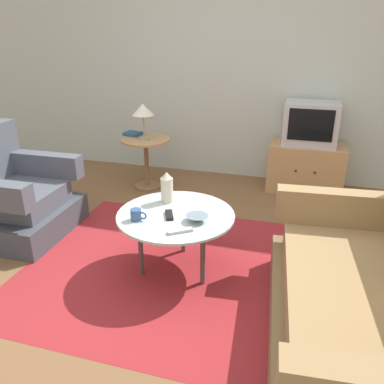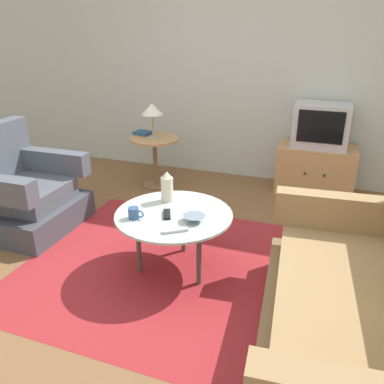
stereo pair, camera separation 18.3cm
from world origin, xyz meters
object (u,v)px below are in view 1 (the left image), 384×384
at_px(coffee_table, 176,218).
at_px(tv_remote_silver, 180,231).
at_px(tv_stand, 305,167).
at_px(tv_remote_dark, 169,215).
at_px(couch, 371,312).
at_px(bowl, 197,218).
at_px(armchair, 14,199).
at_px(vase, 167,187).
at_px(television, 311,123).
at_px(book, 133,134).
at_px(table_lamp, 143,111).
at_px(mug, 136,215).
at_px(side_table, 146,152).

relative_size(coffee_table, tv_remote_silver, 5.26).
relative_size(tv_stand, tv_remote_dark, 5.23).
height_order(couch, bowl, couch).
bearing_deg(armchair, vase, 88.82).
bearing_deg(coffee_table, armchair, 173.24).
distance_m(coffee_table, tv_stand, 2.14).
bearing_deg(television, bowl, -109.33).
height_order(couch, television, television).
bearing_deg(book, tv_remote_dark, -48.17).
xyz_separation_m(coffee_table, tv_remote_dark, (-0.03, -0.05, 0.05)).
xyz_separation_m(television, tv_remote_dark, (-0.92, -2.00, -0.28)).
height_order(table_lamp, book, table_lamp).
height_order(television, tv_remote_silver, television).
relative_size(tv_remote_dark, book, 0.75).
relative_size(television, tv_remote_dark, 3.62).
bearing_deg(tv_remote_dark, mug, 97.23).
bearing_deg(couch, tv_stand, 4.28).
xyz_separation_m(armchair, tv_stand, (2.47, 1.75, -0.05)).
bearing_deg(coffee_table, book, 123.17).
bearing_deg(mug, book, 114.70).
height_order(tv_stand, vase, vase).
distance_m(television, mug, 2.42).
height_order(tv_remote_dark, book, book).
relative_size(tv_stand, tv_remote_silver, 5.00).
distance_m(vase, tv_remote_silver, 0.52).
distance_m(television, table_lamp, 1.82).
bearing_deg(coffee_table, bowl, -21.01).
bearing_deg(side_table, book, 152.49).
bearing_deg(television, tv_remote_silver, -109.35).
xyz_separation_m(armchair, coffee_table, (1.58, -0.19, 0.12)).
bearing_deg(couch, table_lamp, 42.30).
distance_m(television, tv_remote_silver, 2.36).
bearing_deg(vase, side_table, 118.77).
height_order(television, vase, television).
bearing_deg(vase, tv_stand, 59.66).
bearing_deg(tv_stand, vase, -120.34).
bearing_deg(television, armchair, -144.50).
bearing_deg(tv_remote_silver, table_lamp, -96.08).
relative_size(tv_stand, mug, 6.84).
relative_size(tv_remote_silver, book, 0.78).
bearing_deg(side_table, bowl, -56.62).
bearing_deg(tv_remote_dark, book, 7.80).
bearing_deg(armchair, mug, 73.96).
bearing_deg(tv_remote_silver, couch, 132.42).
bearing_deg(mug, tv_stand, 61.91).
xyz_separation_m(coffee_table, vase, (-0.13, 0.19, 0.15)).
xyz_separation_m(table_lamp, mug, (0.62, -1.64, -0.38)).
bearing_deg(bowl, tv_remote_dark, 174.63).
bearing_deg(armchair, tv_stand, 124.07).
relative_size(armchair, mug, 7.73).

